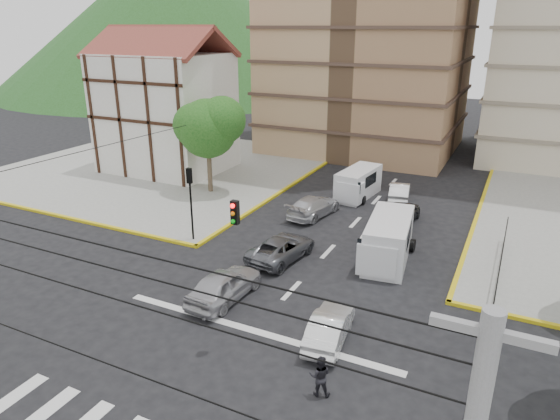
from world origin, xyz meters
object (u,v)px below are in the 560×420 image
Objects in this scene: van_right_lane at (387,242)px; van_left_lane at (357,184)px; car_white_front_right at (330,327)px; traffic_light_nw at (190,192)px; pedestrian_crosswalk at (320,376)px; car_silver_front_left at (224,285)px.

van_left_lane is (-4.81, 9.70, -0.14)m from van_right_lane.
van_right_lane is 8.21m from car_white_front_right.
van_left_lane is 18.48m from car_white_front_right.
pedestrian_crosswalk is at bearing -37.40° from traffic_light_nw.
van_left_lane is at bearing 109.17° from van_right_lane.
van_right_lane reaches higher than van_left_lane.
traffic_light_nw is 2.81× the size of pedestrian_crosswalk.
traffic_light_nw is at bearing -39.53° from car_silver_front_left.
traffic_light_nw is at bearing -111.23° from van_left_lane.
van_right_lane is at bearing -98.03° from car_white_front_right.
traffic_light_nw reaches higher than pedestrian_crosswalk.
traffic_light_nw is 12.62m from car_white_front_right.
traffic_light_nw is 13.77m from van_left_lane.
van_right_lane is 11.38m from pedestrian_crosswalk.
van_right_lane reaches higher than pedestrian_crosswalk.
van_right_lane reaches higher than car_silver_front_left.
pedestrian_crosswalk is at bearing -69.12° from van_left_lane.
car_white_front_right is at bearing -28.07° from traffic_light_nw.
traffic_light_nw is 7.60m from car_silver_front_left.
traffic_light_nw is at bearing -34.71° from car_white_front_right.
traffic_light_nw is 0.78× the size of van_right_lane.
car_silver_front_left is 2.86× the size of pedestrian_crosswalk.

